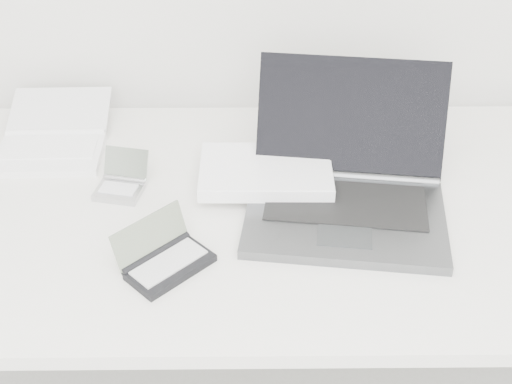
{
  "coord_description": "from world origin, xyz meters",
  "views": [
    {
      "loc": [
        -0.04,
        0.39,
        1.61
      ],
      "look_at": [
        -0.03,
        1.51,
        0.79
      ],
      "focal_mm": 50.0,
      "sensor_mm": 36.0,
      "label": 1
    }
  ],
  "objects_px": {
    "netbook_open_white": "(53,141)",
    "desk": "(270,222)",
    "laptop_large": "(321,183)",
    "palmtop_charcoal": "(164,259)"
  },
  "relations": [
    {
      "from": "netbook_open_white",
      "to": "palmtop_charcoal",
      "type": "bearing_deg",
      "value": -55.56
    },
    {
      "from": "netbook_open_white",
      "to": "palmtop_charcoal",
      "type": "xyz_separation_m",
      "value": [
        0.29,
        -0.41,
        0.0
      ]
    },
    {
      "from": "netbook_open_white",
      "to": "palmtop_charcoal",
      "type": "distance_m",
      "value": 0.5
    },
    {
      "from": "netbook_open_white",
      "to": "desk",
      "type": "bearing_deg",
      "value": -25.59
    },
    {
      "from": "desk",
      "to": "laptop_large",
      "type": "xyz_separation_m",
      "value": [
        0.1,
        0.02,
        0.09
      ]
    },
    {
      "from": "laptop_large",
      "to": "palmtop_charcoal",
      "type": "relative_size",
      "value": 2.76
    },
    {
      "from": "desk",
      "to": "netbook_open_white",
      "type": "distance_m",
      "value": 0.54
    },
    {
      "from": "desk",
      "to": "netbook_open_white",
      "type": "bearing_deg",
      "value": 155.74
    },
    {
      "from": "desk",
      "to": "netbook_open_white",
      "type": "height_order",
      "value": "netbook_open_white"
    },
    {
      "from": "laptop_large",
      "to": "netbook_open_white",
      "type": "distance_m",
      "value": 0.63
    }
  ]
}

